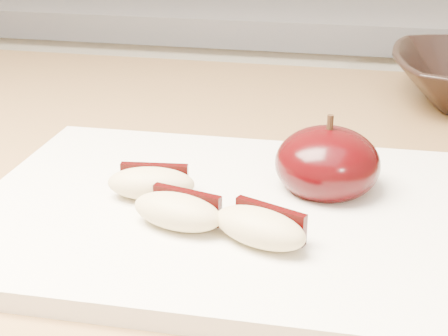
# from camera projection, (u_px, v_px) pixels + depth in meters

# --- Properties ---
(back_cabinet) EXTENTS (2.40, 0.62, 0.94)m
(back_cabinet) POSITION_uv_depth(u_px,v_px,m) (270.00, 220.00, 1.31)
(back_cabinet) COLOR silver
(back_cabinet) RESTS_ON ground
(cutting_board) EXTENTS (0.33, 0.25, 0.01)m
(cutting_board) POSITION_uv_depth(u_px,v_px,m) (224.00, 212.00, 0.41)
(cutting_board) COLOR silver
(cutting_board) RESTS_ON island_counter
(apple_half) EXTENTS (0.08, 0.08, 0.06)m
(apple_half) POSITION_uv_depth(u_px,v_px,m) (327.00, 164.00, 0.42)
(apple_half) COLOR black
(apple_half) RESTS_ON cutting_board
(apple_wedge_a) EXTENTS (0.06, 0.04, 0.02)m
(apple_wedge_a) POSITION_uv_depth(u_px,v_px,m) (152.00, 183.00, 0.41)
(apple_wedge_a) COLOR tan
(apple_wedge_a) RESTS_ON cutting_board
(apple_wedge_b) EXTENTS (0.06, 0.04, 0.02)m
(apple_wedge_b) POSITION_uv_depth(u_px,v_px,m) (178.00, 211.00, 0.37)
(apple_wedge_b) COLOR tan
(apple_wedge_b) RESTS_ON cutting_board
(apple_wedge_c) EXTENTS (0.06, 0.05, 0.02)m
(apple_wedge_c) POSITION_uv_depth(u_px,v_px,m) (261.00, 227.00, 0.36)
(apple_wedge_c) COLOR tan
(apple_wedge_c) RESTS_ON cutting_board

